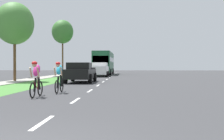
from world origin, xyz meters
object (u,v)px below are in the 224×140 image
Objects in this scene: bus_dark_green at (104,62)px; cyclist_lead at (36,79)px; suv_white at (100,69)px; pickup_black at (81,72)px; street_tree_near at (15,24)px; street_tree_far at (63,32)px; cyclist_trailing at (59,77)px.

cyclist_lead is at bearing -90.61° from bus_dark_green.
pickup_black is at bearing -91.97° from suv_white.
suv_white is (0.42, 12.23, 0.12)m from pickup_black.
suv_white is at bearing 88.53° from cyclist_lead.
street_tree_near is at bearing -120.87° from suv_white.
cyclist_lead is 23.06m from suv_white.
street_tree_far is (-6.89, 9.03, 5.84)m from suv_white.
street_tree_far is at bearing 106.91° from pickup_black.
pickup_black is at bearing 92.37° from cyclist_trailing.
cyclist_trailing is at bearing -57.46° from street_tree_near.
cyclist_trailing is 0.20× the size of street_tree_far.
street_tree_near reaches higher than suv_white.
street_tree_near is at bearing -107.51° from bus_dark_green.
street_tree_near reaches higher than pickup_black.
cyclist_lead is 0.20× the size of street_tree_far.
street_tree_far reaches higher than bus_dark_green.
cyclist_trailing is 12.79m from street_tree_near.
street_tree_far is (-6.64, 0.05, 4.81)m from bus_dark_green.
cyclist_lead is 0.15× the size of bus_dark_green.
bus_dark_green reaches higher than suv_white.
pickup_black is 23.01m from street_tree_far.
street_tree_far is at bearing 179.59° from bus_dark_green.
street_tree_near is at bearing 122.54° from cyclist_trailing.
bus_dark_green is 1.66× the size of street_tree_near.
cyclist_trailing is 8.85m from pickup_black.
suv_white is at bearing 89.85° from cyclist_trailing.
cyclist_trailing is 0.34× the size of pickup_black.
street_tree_near is (-5.94, 12.13, 4.30)m from cyclist_lead.
suv_white reaches higher than pickup_black.
street_tree_far is (-6.29, 32.09, 5.98)m from cyclist_lead.
cyclist_trailing is at bearing -87.63° from pickup_black.
suv_white is 12.77m from street_tree_far.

